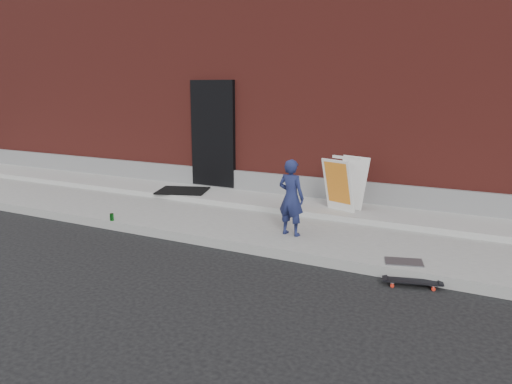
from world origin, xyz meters
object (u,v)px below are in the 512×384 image
Objects in this scene: soda_can at (112,217)px; pizza_sign at (344,183)px; child at (291,197)px; skateboard at (412,282)px.

pizza_sign is at bearing 33.62° from soda_can.
child is 2.27m from skateboard.
pizza_sign reaches higher than soda_can.
child is at bearing 12.60° from soda_can.
skateboard is 5.03m from soda_can.
pizza_sign is 7.62× the size of soda_can.
pizza_sign is at bearing 124.76° from skateboard.
child is 1.59m from pizza_sign.
child reaches higher than skateboard.
soda_can reaches higher than skateboard.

